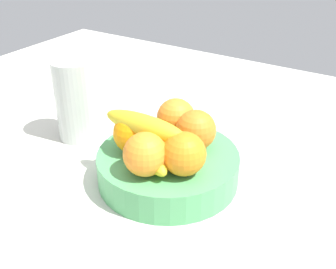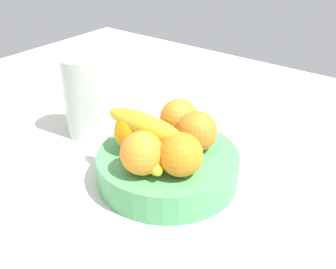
% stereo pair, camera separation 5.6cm
% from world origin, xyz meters
% --- Properties ---
extents(ground_plane, '(1.80, 1.40, 0.03)m').
position_xyz_m(ground_plane, '(0.00, 0.00, -0.01)').
color(ground_plane, silver).
extents(fruit_bowl, '(0.26, 0.26, 0.06)m').
position_xyz_m(fruit_bowl, '(-0.03, -0.01, 0.03)').
color(fruit_bowl, '#4EA361').
rests_on(fruit_bowl, ground_plane).
extents(orange_front_left, '(0.08, 0.08, 0.08)m').
position_xyz_m(orange_front_left, '(-0.00, 0.03, 0.10)').
color(orange_front_left, orange).
rests_on(orange_front_left, fruit_bowl).
extents(orange_front_right, '(0.08, 0.08, 0.08)m').
position_xyz_m(orange_front_right, '(-0.06, 0.06, 0.10)').
color(orange_front_right, orange).
rests_on(orange_front_right, fruit_bowl).
extents(orange_center, '(0.08, 0.08, 0.08)m').
position_xyz_m(orange_center, '(-0.09, -0.04, 0.10)').
color(orange_center, orange).
rests_on(orange_center, fruit_bowl).
extents(orange_back_left, '(0.08, 0.08, 0.08)m').
position_xyz_m(orange_back_left, '(-0.03, -0.09, 0.10)').
color(orange_back_left, orange).
rests_on(orange_back_left, fruit_bowl).
extents(orange_back_right, '(0.08, 0.08, 0.08)m').
position_xyz_m(orange_back_right, '(0.02, -0.05, 0.10)').
color(orange_back_right, orange).
rests_on(orange_back_right, fruit_bowl).
extents(banana_bunch, '(0.18, 0.13, 0.08)m').
position_xyz_m(banana_bunch, '(-0.05, -0.05, 0.10)').
color(banana_bunch, yellow).
rests_on(banana_bunch, fruit_bowl).
extents(thermos_tumbler, '(0.09, 0.09, 0.18)m').
position_xyz_m(thermos_tumbler, '(-0.29, 0.02, 0.09)').
color(thermos_tumbler, '#B7BFB9').
rests_on(thermos_tumbler, ground_plane).
extents(jar_lid, '(0.08, 0.08, 0.01)m').
position_xyz_m(jar_lid, '(-0.32, -0.15, 0.01)').
color(jar_lid, white).
rests_on(jar_lid, ground_plane).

